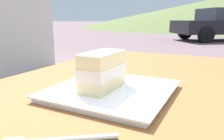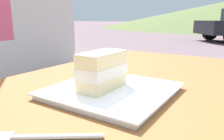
# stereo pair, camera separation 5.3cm
# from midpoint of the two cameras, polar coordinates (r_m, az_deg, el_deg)

# --- Properties ---
(dessert_plate) EXTENTS (0.28, 0.28, 0.02)m
(dessert_plate) POSITION_cam_midpoint_polar(r_m,az_deg,el_deg) (0.54, -2.80, -5.47)
(dessert_plate) COLOR white
(dessert_plate) RESTS_ON patio_table
(cake_slice) EXTENTS (0.13, 0.07, 0.09)m
(cake_slice) POSITION_cam_midpoint_polar(r_m,az_deg,el_deg) (0.52, -5.36, -0.20)
(cake_slice) COLOR beige
(cake_slice) RESTS_ON dessert_plate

